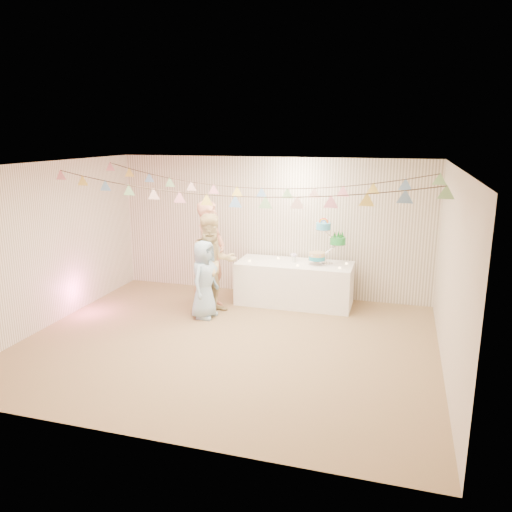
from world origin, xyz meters
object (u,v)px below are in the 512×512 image
(person_adult_a, at_px, (211,255))
(cake_stand, at_px, (327,244))
(table, at_px, (294,283))
(person_child, at_px, (204,279))
(person_adult_b, at_px, (213,264))

(person_adult_a, bearing_deg, cake_stand, -66.48)
(table, distance_m, person_child, 1.72)
(cake_stand, distance_m, person_adult_a, 2.03)
(table, height_order, person_adult_b, person_adult_b)
(person_adult_a, bearing_deg, person_child, -167.84)
(table, bearing_deg, person_adult_a, -156.27)
(cake_stand, height_order, person_child, cake_stand)
(cake_stand, height_order, person_adult_b, person_adult_b)
(table, bearing_deg, cake_stand, 5.19)
(table, relative_size, person_child, 1.55)
(cake_stand, xyz_separation_m, person_adult_b, (-1.79, -0.88, -0.27))
(table, relative_size, person_adult_a, 1.08)
(person_adult_a, distance_m, person_adult_b, 0.27)
(cake_stand, relative_size, person_child, 0.58)
(table, height_order, person_adult_a, person_adult_a)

